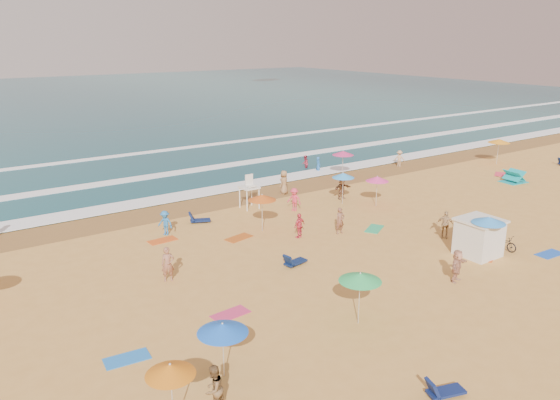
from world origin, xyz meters
TOP-DOWN VIEW (x-y plane):
  - ground at (0.00, 0.00)m, footprint 220.00×220.00m
  - ocean at (0.00, 84.00)m, footprint 220.00×140.00m
  - wet_sand at (0.00, 12.50)m, footprint 220.00×220.00m
  - surf_foam at (0.00, 21.32)m, footprint 200.00×18.70m
  - cabana at (4.56, -5.03)m, footprint 2.00×2.00m
  - cabana_roof at (4.56, -5.03)m, footprint 2.20×2.20m
  - bicycle at (6.46, -5.33)m, footprint 0.67×1.74m
  - lifeguard_stand at (-1.43, 9.66)m, footprint 1.20×1.20m
  - beach_umbrellas at (-0.15, 0.55)m, footprint 61.28×22.78m
  - loungers at (7.97, -3.88)m, footprint 41.58×22.45m
  - towels at (-2.76, -2.49)m, footprint 39.21×21.81m
  - beachgoers at (-0.38, 3.79)m, footprint 43.81×26.45m

SIDE VIEW (x-z plane):
  - ground at x=0.00m, z-range 0.00..0.00m
  - ocean at x=0.00m, z-range -0.09..0.09m
  - wet_sand at x=0.00m, z-range 0.01..0.01m
  - towels at x=-2.76m, z-range 0.00..0.03m
  - surf_foam at x=0.00m, z-range 0.08..0.12m
  - loungers at x=7.97m, z-range 0.00..0.34m
  - bicycle at x=6.46m, z-range 0.00..0.90m
  - beachgoers at x=-0.38m, z-range -0.26..1.86m
  - cabana at x=4.56m, z-range 0.00..2.00m
  - lifeguard_stand at x=-1.43m, z-range 0.00..2.10m
  - cabana_roof at x=4.56m, z-range 2.00..2.12m
  - beach_umbrellas at x=-0.15m, z-range 1.77..2.51m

